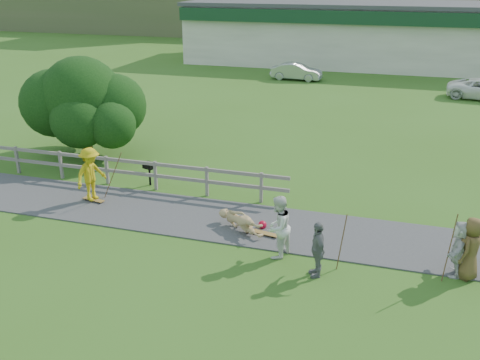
{
  "coord_description": "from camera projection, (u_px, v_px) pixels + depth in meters",
  "views": [
    {
      "loc": [
        6.26,
        -13.24,
        7.53
      ],
      "look_at": [
        1.63,
        2.0,
        1.28
      ],
      "focal_mm": 40.0,
      "sensor_mm": 36.0,
      "label": 1
    }
  ],
  "objects": [
    {
      "name": "spectator_c",
      "position": [
        471.0,
        249.0,
        13.77
      ],
      "size": [
        0.84,
        0.98,
        1.71
      ],
      "primitive_type": "imported",
      "rotation": [
        0.0,
        0.0,
        4.28
      ],
      "color": "brown",
      "rests_on": "ground"
    },
    {
      "name": "pole_rider",
      "position": [
        112.0,
        173.0,
        18.5
      ],
      "size": [
        0.03,
        0.03,
        1.98
      ],
      "primitive_type": "cylinder",
      "color": "brown",
      "rests_on": "ground"
    },
    {
      "name": "spectator_a",
      "position": [
        278.0,
        227.0,
        14.79
      ],
      "size": [
        0.95,
        1.07,
        1.82
      ],
      "primitive_type": "imported",
      "rotation": [
        0.0,
        0.0,
        4.37
      ],
      "color": "silver",
      "rests_on": "ground"
    },
    {
      "name": "fence",
      "position": [
        92.0,
        164.0,
        20.17
      ],
      "size": [
        15.05,
        0.1,
        1.1
      ],
      "color": "slate",
      "rests_on": "ground"
    },
    {
      "name": "skater_rider",
      "position": [
        91.0,
        177.0,
        18.32
      ],
      "size": [
        1.02,
        1.37,
        1.88
      ],
      "primitive_type": "imported",
      "rotation": [
        0.0,
        0.0,
        1.27
      ],
      "color": "#BAA211",
      "rests_on": "ground"
    },
    {
      "name": "longboard_fallen",
      "position": [
        265.0,
        234.0,
        16.26
      ],
      "size": [
        0.89,
        0.37,
        0.1
      ],
      "primitive_type": null,
      "rotation": [
        0.0,
        0.0,
        -0.19
      ],
      "color": "olive",
      "rests_on": "ground"
    },
    {
      "name": "pole_spec_right",
      "position": [
        450.0,
        248.0,
        13.54
      ],
      "size": [
        0.03,
        0.03,
        1.95
      ],
      "primitive_type": "cylinder",
      "color": "brown",
      "rests_on": "ground"
    },
    {
      "name": "tree",
      "position": [
        84.0,
        117.0,
        22.86
      ],
      "size": [
        5.52,
        5.52,
        3.41
      ],
      "primitive_type": null,
      "color": "black",
      "rests_on": "ground"
    },
    {
      "name": "helmet",
      "position": [
        262.0,
        225.0,
        16.68
      ],
      "size": [
        0.27,
        0.27,
        0.27
      ],
      "primitive_type": "sphere",
      "color": "#B90A27",
      "rests_on": "ground"
    },
    {
      "name": "strip_mall",
      "position": [
        380.0,
        33.0,
        45.33
      ],
      "size": [
        32.5,
        10.75,
        5.1
      ],
      "color": "beige",
      "rests_on": "ground"
    },
    {
      "name": "car_silver",
      "position": [
        296.0,
        72.0,
        39.31
      ],
      "size": [
        3.78,
        1.48,
        1.23
      ],
      "primitive_type": "imported",
      "rotation": [
        0.0,
        0.0,
        1.52
      ],
      "color": "#ABAEB3",
      "rests_on": "ground"
    },
    {
      "name": "ground",
      "position": [
        170.0,
        236.0,
        16.24
      ],
      "size": [
        260.0,
        260.0,
        0.0
      ],
      "primitive_type": "plane",
      "color": "#37631C",
      "rests_on": "ground"
    },
    {
      "name": "bbq",
      "position": [
        150.0,
        174.0,
        19.98
      ],
      "size": [
        0.49,
        0.43,
        0.89
      ],
      "primitive_type": null,
      "rotation": [
        0.0,
        0.0,
        -0.32
      ],
      "color": "black",
      "rests_on": "ground"
    },
    {
      "name": "pole_spec_left",
      "position": [
        342.0,
        242.0,
        14.14
      ],
      "size": [
        0.03,
        0.03,
        1.67
      ],
      "primitive_type": "cylinder",
      "color": "brown",
      "rests_on": "ground"
    },
    {
      "name": "path",
      "position": [
        188.0,
        216.0,
        17.57
      ],
      "size": [
        34.0,
        3.0,
        0.04
      ],
      "primitive_type": "cube",
      "color": "#39393C",
      "rests_on": "ground"
    },
    {
      "name": "spectator_d",
      "position": [
        459.0,
        248.0,
        13.94
      ],
      "size": [
        0.7,
        1.49,
        1.55
      ],
      "primitive_type": "imported",
      "rotation": [
        0.0,
        0.0,
        4.54
      ],
      "color": "silver",
      "rests_on": "ground"
    },
    {
      "name": "longboard_rider",
      "position": [
        94.0,
        201.0,
        18.65
      ],
      "size": [
        0.87,
        0.36,
        0.09
      ],
      "primitive_type": null,
      "rotation": [
        0.0,
        0.0,
        -0.19
      ],
      "color": "olive",
      "rests_on": "ground"
    },
    {
      "name": "spectator_b",
      "position": [
        317.0,
        249.0,
        13.91
      ],
      "size": [
        0.69,
        0.98,
        1.55
      ],
      "primitive_type": "imported",
      "rotation": [
        0.0,
        0.0,
        5.1
      ],
      "color": "slate",
      "rests_on": "ground"
    },
    {
      "name": "skater_fallen",
      "position": [
        241.0,
        221.0,
        16.46
      ],
      "size": [
        1.35,
        1.75,
        0.66
      ],
      "primitive_type": "imported",
      "rotation": [
        0.0,
        0.0,
        0.99
      ],
      "color": "tan",
      "rests_on": "ground"
    }
  ]
}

